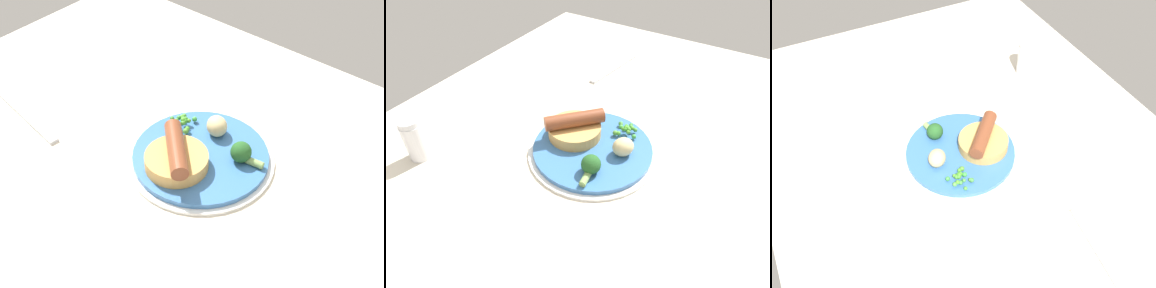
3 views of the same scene
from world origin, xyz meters
TOP-DOWN VIEW (x-y plane):
  - dining_table at (0.00, 0.00)cm, footprint 110.00×80.00cm
  - dinner_plate at (-1.05, -3.04)cm, footprint 23.35×23.35cm
  - sausage_pudding at (-0.39, 1.45)cm, footprint 9.78×9.78cm
  - pea_pile at (5.57, -6.30)cm, footprint 5.05×4.70cm
  - broccoli_floret_near at (-6.87, -5.98)cm, footprint 5.52×3.32cm
  - potato_chunk_0 at (-0.14, -8.46)cm, footprint 5.03×4.93cm
  - fork at (28.72, 7.95)cm, footprint 18.05×4.12cm
  - salt_shaker at (-18.27, 22.55)cm, footprint 3.81×3.81cm

SIDE VIEW (x-z plane):
  - dining_table at x=0.00cm, z-range 0.00..3.00cm
  - fork at x=28.72cm, z-range 3.00..3.60cm
  - dinner_plate at x=-1.05cm, z-range 2.87..4.27cm
  - pea_pile at x=5.57cm, z-range 4.42..6.28cm
  - broccoli_floret_near at x=-6.87cm, z-range 4.30..7.62cm
  - potato_chunk_0 at x=-0.14cm, z-range 4.40..7.68cm
  - sausage_pudding at x=-0.39cm, z-range 3.74..8.65cm
  - salt_shaker at x=-18.27cm, z-range 2.96..11.04cm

